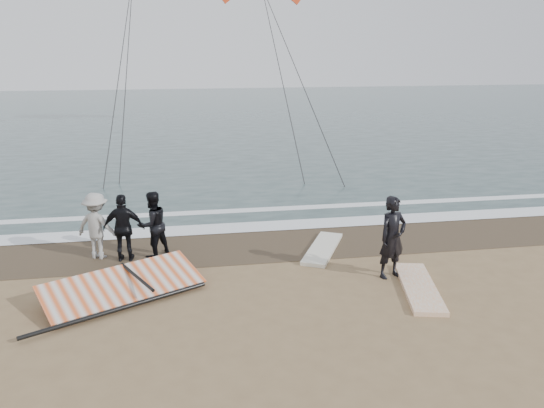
{
  "coord_description": "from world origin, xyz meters",
  "views": [
    {
      "loc": [
        -1.89,
        -9.16,
        5.3
      ],
      "look_at": [
        0.12,
        3.0,
        1.6
      ],
      "focal_mm": 35.0,
      "sensor_mm": 36.0,
      "label": 1
    }
  ],
  "objects": [
    {
      "name": "ground",
      "position": [
        0.0,
        0.0,
        0.0
      ],
      "size": [
        120.0,
        120.0,
        0.0
      ],
      "primitive_type": "plane",
      "color": "#8C704C",
      "rests_on": "ground"
    },
    {
      "name": "sea",
      "position": [
        0.0,
        33.0,
        0.01
      ],
      "size": [
        120.0,
        54.0,
        0.02
      ],
      "primitive_type": "cube",
      "color": "#233838",
      "rests_on": "ground"
    },
    {
      "name": "wet_sand",
      "position": [
        0.0,
        4.5,
        0.01
      ],
      "size": [
        120.0,
        2.8,
        0.01
      ],
      "primitive_type": "cube",
      "color": "#4C3D2B",
      "rests_on": "ground"
    },
    {
      "name": "foam_near",
      "position": [
        0.0,
        5.9,
        0.03
      ],
      "size": [
        120.0,
        0.9,
        0.01
      ],
      "primitive_type": "cube",
      "color": "white",
      "rests_on": "sea"
    },
    {
      "name": "foam_far",
      "position": [
        0.0,
        7.6,
        0.03
      ],
      "size": [
        120.0,
        0.45,
        0.01
      ],
      "primitive_type": "cube",
      "color": "white",
      "rests_on": "sea"
    },
    {
      "name": "man_main",
      "position": [
        2.79,
        1.86,
        0.99
      ],
      "size": [
        0.83,
        0.68,
        1.98
      ],
      "primitive_type": "imported",
      "rotation": [
        0.0,
        0.0,
        0.32
      ],
      "color": "black",
      "rests_on": "ground"
    },
    {
      "name": "board_white",
      "position": [
        3.18,
        1.07,
        0.05
      ],
      "size": [
        1.27,
        2.64,
        0.1
      ],
      "primitive_type": "cube",
      "rotation": [
        0.0,
        0.0,
        -0.23
      ],
      "color": "white",
      "rests_on": "ground"
    },
    {
      "name": "board_cream",
      "position": [
        1.63,
        3.75,
        0.05
      ],
      "size": [
        1.65,
        2.41,
        0.1
      ],
      "primitive_type": "cube",
      "rotation": [
        0.0,
        0.0,
        -0.47
      ],
      "color": "silver",
      "rests_on": "ground"
    },
    {
      "name": "trio_cluster",
      "position": [
        -3.59,
        4.08,
        0.87
      ],
      "size": [
        2.58,
        1.14,
        1.76
      ],
      "color": "black",
      "rests_on": "ground"
    },
    {
      "name": "sail_rig",
      "position": [
        -3.44,
        1.94,
        0.19
      ],
      "size": [
        3.63,
        3.1,
        0.49
      ],
      "color": "black",
      "rests_on": "ground"
    }
  ]
}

